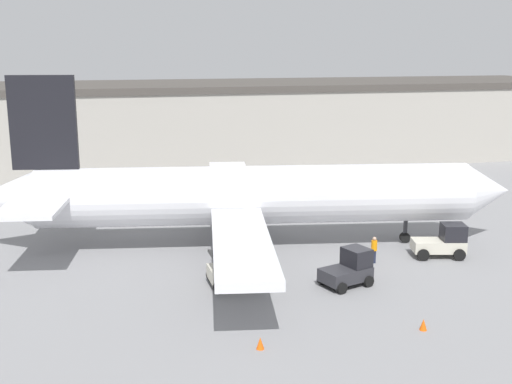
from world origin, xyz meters
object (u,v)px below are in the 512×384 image
Objects in this scene: baggage_tug at (349,269)px; pushback_tug at (443,242)px; safety_cone_near at (260,343)px; belt_loader_truck at (237,268)px; safety_cone_far at (423,325)px; airplane at (242,196)px; ground_crew_worker at (374,249)px.

baggage_tug is 0.90× the size of pushback_tug.
safety_cone_near is at bearing -155.30° from baggage_tug.
belt_loader_truck is 0.78× the size of pushback_tug.
belt_loader_truck is at bearing 148.74° from baggage_tug.
pushback_tug is 6.33× the size of safety_cone_far.
ground_crew_worker is at bearing -26.72° from airplane.
airplane is 10.23× the size of pushback_tug.
ground_crew_worker is at bearing 44.63° from safety_cone_near.
baggage_tug is 6.27m from belt_loader_truck.
belt_loader_truck reaches higher than baggage_tug.
belt_loader_truck is at bearing 58.44° from ground_crew_worker.
belt_loader_truck is at bearing 133.34° from safety_cone_far.
pushback_tug is 17.25m from safety_cone_near.
safety_cone_near is (-2.53, -14.71, -3.17)m from airplane.
ground_crew_worker reaches higher than safety_cone_near.
pushback_tug is at bearing 3.68° from baggage_tug.
baggage_tug is (4.22, -8.31, -2.51)m from airplane.
safety_cone_far is at bearing -60.41° from airplane.
ground_crew_worker is 0.53× the size of baggage_tug.
airplane is 13.09× the size of belt_loader_truck.
baggage_tug is at bearing -143.95° from pushback_tug.
belt_loader_truck reaches higher than safety_cone_near.
airplane is 64.78× the size of safety_cone_near.
belt_loader_truck is (-1.91, -6.96, -2.40)m from airplane.
belt_loader_truck is (-6.12, 1.35, 0.11)m from baggage_tug.
airplane is 9.17m from ground_crew_worker.
ground_crew_worker is 4.25m from baggage_tug.
ground_crew_worker is 3.02× the size of safety_cone_near.
safety_cone_far is (5.39, -14.69, -3.17)m from airplane.
pushback_tug is at bearing -132.28° from ground_crew_worker.
ground_crew_worker is at bearing 9.55° from belt_loader_truck.
baggage_tug is 1.15× the size of belt_loader_truck.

